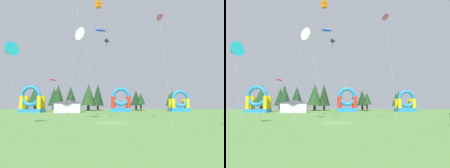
# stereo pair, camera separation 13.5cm
# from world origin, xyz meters

# --- Properties ---
(ground_plane) EXTENTS (120.00, 120.00, 0.00)m
(ground_plane) POSITION_xyz_m (0.00, 0.00, 0.00)
(ground_plane) COLOR #5B8C42
(kite_cyan_delta) EXTENTS (2.41, 2.39, 9.80)m
(kite_cyan_delta) POSITION_xyz_m (-12.00, -4.83, 8.84)
(kite_cyan_delta) COLOR #19B7CC
(kite_cyan_delta) RESTS_ON ground_plane
(kite_black_diamond) EXTENTS (5.88, 3.00, 16.09)m
(kite_black_diamond) POSITION_xyz_m (-1.16, 12.23, 15.44)
(kite_black_diamond) COLOR black
(kite_black_diamond) RESTS_ON ground_plane
(kite_blue_parafoil) EXTENTS (8.50, 4.58, 19.05)m
(kite_blue_parafoil) POSITION_xyz_m (-2.47, 13.78, 18.56)
(kite_blue_parafoil) COLOR blue
(kite_blue_parafoil) RESTS_ON ground_plane
(kite_white_delta) EXTENTS (3.98, 3.38, 13.81)m
(kite_white_delta) POSITION_xyz_m (-4.10, 1.18, 12.74)
(kite_white_delta) COLOR white
(kite_white_delta) RESTS_ON ground_plane
(kite_pink_parafoil) EXTENTS (1.07, 5.05, 16.49)m
(kite_pink_parafoil) POSITION_xyz_m (7.58, 2.13, 16.08)
(kite_pink_parafoil) COLOR #EA599E
(kite_pink_parafoil) RESTS_ON ground_plane
(kite_red_parafoil) EXTENTS (3.15, 3.76, 9.11)m
(kite_red_parafoil) POSITION_xyz_m (-15.70, 23.41, 8.78)
(kite_red_parafoil) COLOR red
(kite_red_parafoil) RESTS_ON ground_plane
(kite_orange_box) EXTENTS (5.18, 5.27, 17.92)m
(kite_orange_box) POSITION_xyz_m (-1.88, 0.68, 17.39)
(kite_orange_box) COLOR orange
(kite_orange_box) RESTS_ON ground_plane
(inflatable_yellow_castle) EXTENTS (6.26, 4.41, 7.73)m
(inflatable_yellow_castle) POSITION_xyz_m (-23.39, 28.72, 2.90)
(inflatable_yellow_castle) COLOR #268CD8
(inflatable_yellow_castle) RESTS_ON ground_plane
(inflatable_red_slide) EXTENTS (6.06, 4.81, 7.57)m
(inflatable_red_slide) POSITION_xyz_m (2.65, 33.97, 2.76)
(inflatable_red_slide) COLOR #268CD8
(inflatable_red_slide) RESTS_ON ground_plane
(inflatable_orange_dome) EXTENTS (5.70, 4.45, 6.75)m
(inflatable_orange_dome) POSITION_xyz_m (21.30, 34.51, 2.36)
(inflatable_orange_dome) COLOR #268CD8
(inflatable_orange_dome) RESTS_ON ground_plane
(festival_tent) EXTENTS (7.21, 3.15, 3.52)m
(festival_tent) POSITION_xyz_m (-12.21, 26.55, 1.76)
(festival_tent) COLOR silver
(festival_tent) RESTS_ON ground_plane
(tree_row_0) EXTENTS (5.64, 5.64, 9.08)m
(tree_row_0) POSITION_xyz_m (-27.00, 40.12, 5.31)
(tree_row_0) COLOR #4C331E
(tree_row_0) RESTS_ON ground_plane
(tree_row_1) EXTENTS (4.19, 4.19, 8.31)m
(tree_row_1) POSITION_xyz_m (-22.13, 45.10, 5.00)
(tree_row_1) COLOR #4C331E
(tree_row_1) RESTS_ON ground_plane
(tree_row_2) EXTENTS (5.16, 5.16, 9.51)m
(tree_row_2) POSITION_xyz_m (-20.43, 44.67, 5.59)
(tree_row_2) COLOR #4C331E
(tree_row_2) RESTS_ON ground_plane
(tree_row_3) EXTENTS (4.34, 4.34, 8.56)m
(tree_row_3) POSITION_xyz_m (-14.88, 40.99, 5.30)
(tree_row_3) COLOR #4C331E
(tree_row_3) RESTS_ON ground_plane
(tree_row_4) EXTENTS (5.31, 5.31, 9.52)m
(tree_row_4) POSITION_xyz_m (-8.70, 42.24, 5.67)
(tree_row_4) COLOR #4C331E
(tree_row_4) RESTS_ON ground_plane
(tree_row_5) EXTENTS (4.40, 4.40, 9.54)m
(tree_row_5) POSITION_xyz_m (-5.41, 43.27, 5.59)
(tree_row_5) COLOR #4C331E
(tree_row_5) RESTS_ON ground_plane
(tree_row_6) EXTENTS (4.05, 4.05, 7.45)m
(tree_row_6) POSITION_xyz_m (8.69, 44.54, 4.59)
(tree_row_6) COLOR #4C331E
(tree_row_6) RESTS_ON ground_plane
(tree_row_7) EXTENTS (3.05, 3.05, 6.30)m
(tree_row_7) POSITION_xyz_m (9.84, 40.02, 4.17)
(tree_row_7) COLOR #4C331E
(tree_row_7) RESTS_ON ground_plane
(tree_row_8) EXTENTS (2.90, 2.90, 6.55)m
(tree_row_8) POSITION_xyz_m (20.89, 43.71, 4.05)
(tree_row_8) COLOR #4C331E
(tree_row_8) RESTS_ON ground_plane
(tree_row_9) EXTENTS (3.13, 3.13, 7.09)m
(tree_row_9) POSITION_xyz_m (20.99, 40.83, 4.29)
(tree_row_9) COLOR #4C331E
(tree_row_9) RESTS_ON ground_plane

